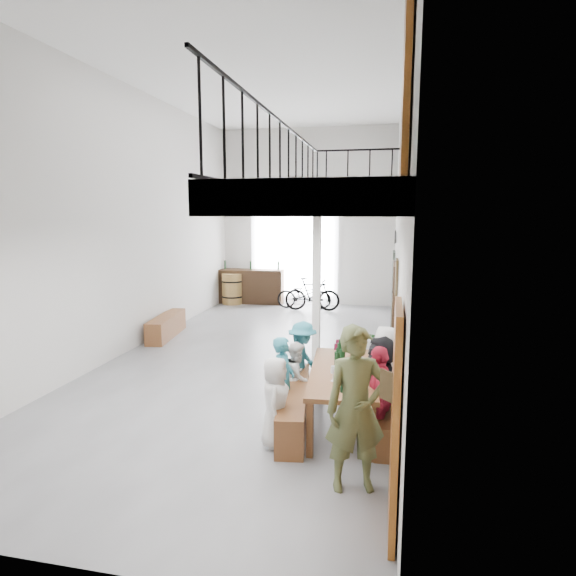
% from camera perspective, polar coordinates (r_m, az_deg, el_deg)
% --- Properties ---
extents(floor, '(12.00, 12.00, 0.00)m').
position_cam_1_polar(floor, '(9.92, -3.80, -8.11)').
color(floor, slate).
rests_on(floor, ground).
extents(room_walls, '(12.00, 12.00, 12.00)m').
position_cam_1_polar(room_walls, '(9.51, -4.03, 12.84)').
color(room_walls, silver).
rests_on(room_walls, ground).
extents(gateway_portal, '(2.80, 0.08, 2.80)m').
position_cam_1_polar(gateway_portal, '(15.43, 0.73, 3.34)').
color(gateway_portal, white).
rests_on(gateway_portal, ground).
extents(right_wall_decor, '(0.07, 8.28, 5.07)m').
position_cam_1_polar(right_wall_decor, '(7.34, 12.59, -0.38)').
color(right_wall_decor, '#964A19').
rests_on(right_wall_decor, ground).
extents(balcony, '(1.52, 5.62, 4.00)m').
position_cam_1_polar(balcony, '(6.02, 6.10, 9.46)').
color(balcony, white).
rests_on(balcony, ground).
extents(tasting_table, '(1.03, 2.19, 0.79)m').
position_cam_1_polar(tasting_table, '(6.66, 6.54, -10.37)').
color(tasting_table, brown).
rests_on(tasting_table, ground).
extents(bench_inner, '(0.65, 2.22, 0.50)m').
position_cam_1_polar(bench_inner, '(6.88, 0.74, -13.71)').
color(bench_inner, brown).
rests_on(bench_inner, ground).
extents(bench_wall, '(0.34, 1.85, 0.42)m').
position_cam_1_polar(bench_wall, '(6.81, 11.07, -14.51)').
color(bench_wall, brown).
rests_on(bench_wall, ground).
extents(tableware, '(0.44, 1.47, 0.35)m').
position_cam_1_polar(tableware, '(6.67, 6.61, -8.22)').
color(tableware, black).
rests_on(tableware, tasting_table).
extents(side_bench, '(0.62, 1.84, 0.51)m').
position_cam_1_polar(side_bench, '(11.72, -14.22, -4.41)').
color(side_bench, brown).
rests_on(side_bench, ground).
extents(oak_barrel, '(0.67, 0.67, 0.98)m').
position_cam_1_polar(oak_barrel, '(15.49, -6.62, -0.09)').
color(oak_barrel, olive).
rests_on(oak_barrel, ground).
extents(serving_counter, '(2.09, 0.66, 1.09)m').
position_cam_1_polar(serving_counter, '(15.58, -4.36, 0.20)').
color(serving_counter, '#332013').
rests_on(serving_counter, ground).
extents(counter_bottles, '(1.83, 0.16, 0.28)m').
position_cam_1_polar(counter_bottles, '(15.49, -4.39, 2.71)').
color(counter_bottles, black).
rests_on(counter_bottles, serving_counter).
extents(guest_left_a, '(0.42, 0.59, 1.14)m').
position_cam_1_polar(guest_left_a, '(6.15, -1.51, -13.31)').
color(guest_left_a, silver).
rests_on(guest_left_a, ground).
extents(guest_left_b, '(0.31, 0.46, 1.24)m').
position_cam_1_polar(guest_left_b, '(6.71, -0.53, -10.95)').
color(guest_left_b, teal).
rests_on(guest_left_b, ground).
extents(guest_left_c, '(0.40, 0.51, 1.04)m').
position_cam_1_polar(guest_left_c, '(7.16, 1.09, -10.50)').
color(guest_left_c, silver).
rests_on(guest_left_c, ground).
extents(guest_left_d, '(0.58, 0.86, 1.24)m').
position_cam_1_polar(guest_left_d, '(7.57, 1.71, -8.61)').
color(guest_left_d, teal).
rests_on(guest_left_d, ground).
extents(guest_right_a, '(0.35, 0.78, 1.31)m').
position_cam_1_polar(guest_right_a, '(6.17, 10.71, -12.61)').
color(guest_right_a, '#BA1F38').
rests_on(guest_right_a, ground).
extents(guest_right_b, '(0.57, 1.25, 1.29)m').
position_cam_1_polar(guest_right_b, '(6.67, 10.90, -11.00)').
color(guest_right_b, black).
rests_on(guest_right_b, ground).
extents(guest_right_c, '(0.62, 0.73, 1.28)m').
position_cam_1_polar(guest_right_c, '(7.27, 11.46, -9.38)').
color(guest_right_c, silver).
rests_on(guest_right_c, ground).
extents(host_standing, '(0.74, 0.59, 1.77)m').
position_cam_1_polar(host_standing, '(5.20, 8.06, -14.01)').
color(host_standing, '#515932').
rests_on(host_standing, ground).
extents(potted_plant, '(0.52, 0.48, 0.47)m').
position_cam_1_polar(potted_plant, '(10.39, 10.81, -6.11)').
color(potted_plant, '#165016').
rests_on(potted_plant, ground).
extents(bicycle_near, '(1.69, 0.72, 0.87)m').
position_cam_1_polar(bicycle_near, '(14.65, 1.92, -0.78)').
color(bicycle_near, black).
rests_on(bicycle_near, ground).
extents(bicycle_far, '(1.66, 0.56, 0.99)m').
position_cam_1_polar(bicycle_far, '(14.34, 2.88, -0.76)').
color(bicycle_far, black).
rests_on(bicycle_far, ground).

